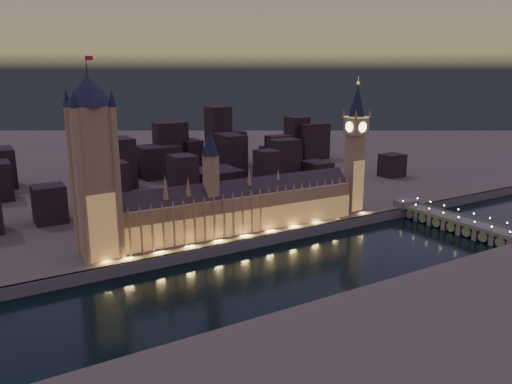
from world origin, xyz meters
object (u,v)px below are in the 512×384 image
westminster_bridge (451,222)px  elizabeth_tower (356,137)px  victoria_tower (94,161)px  palace_of_westminster (235,208)px

westminster_bridge → elizabeth_tower: bearing=126.3°
victoria_tower → elizabeth_tower: 218.00m
victoria_tower → palace_of_westminster: bearing=-0.1°
victoria_tower → elizabeth_tower: victoria_tower is taller
palace_of_westminster → victoria_tower: size_ratio=1.59×
victoria_tower → elizabeth_tower: size_ratio=1.12×
palace_of_westminster → westminster_bridge: palace_of_westminster is taller
palace_of_westminster → victoria_tower: bearing=179.9°
elizabeth_tower → westminster_bridge: (48.00, -65.37, -65.34)m
palace_of_westminster → victoria_tower: 110.05m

